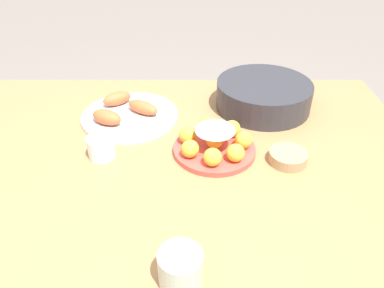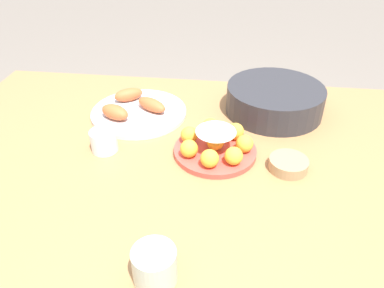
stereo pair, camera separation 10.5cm
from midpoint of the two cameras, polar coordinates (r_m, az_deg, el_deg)
The scene contains 7 objects.
dining_table at distance 1.12m, azimuth -6.04°, elevation -5.96°, with size 1.49×1.05×0.77m.
cake_plate at distance 1.07m, azimuth 0.69°, elevation 0.02°, with size 0.24×0.24×0.08m.
serving_bowl at distance 1.30m, azimuth 8.58°, elevation 7.43°, with size 0.32×0.32×0.09m.
sauce_bowl at distance 1.06m, azimuth 11.71°, elevation -2.02°, with size 0.11×0.11×0.03m.
seafood_platter at distance 1.27m, azimuth -12.17°, elevation 4.52°, with size 0.32×0.32×0.06m.
cup_near at distance 0.75m, azimuth -5.98°, elevation -18.49°, with size 0.09×0.09×0.08m.
cup_far at distance 1.09m, azimuth -16.37°, elevation -0.53°, with size 0.08×0.08×0.06m.
Camera 1 is at (0.06, -0.84, 1.41)m, focal length 35.00 mm.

